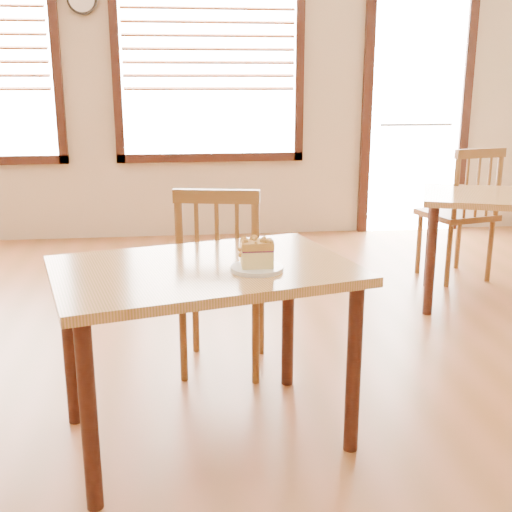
{
  "coord_description": "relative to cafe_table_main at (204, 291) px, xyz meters",
  "views": [
    {
      "loc": [
        -0.0,
        -2.16,
        1.46
      ],
      "look_at": [
        0.28,
        0.23,
        0.8
      ],
      "focal_mm": 45.0,
      "sensor_mm": 36.0,
      "label": 1
    }
  ],
  "objects": [
    {
      "name": "ground",
      "position": [
        -0.08,
        -0.29,
        -0.65
      ],
      "size": [
        8.0,
        8.0,
        0.0
      ],
      "primitive_type": "plane",
      "color": "brown"
    },
    {
      "name": "window_right",
      "position": [
        0.22,
        3.68,
        1.16
      ],
      "size": [
        1.76,
        0.1,
        1.96
      ],
      "color": "white",
      "rests_on": "room_shell"
    },
    {
      "name": "entry_door",
      "position": [
        2.22,
        3.69,
        0.55
      ],
      "size": [
        1.08,
        0.06,
        2.29
      ],
      "color": "white",
      "rests_on": "ground"
    },
    {
      "name": "cafe_table_main",
      "position": [
        0.0,
        0.0,
        0.0
      ],
      "size": [
        1.32,
        1.04,
        0.75
      ],
      "rotation": [
        0.0,
        0.0,
        0.25
      ],
      "color": "#C6814D",
      "rests_on": "ground"
    },
    {
      "name": "cafe_chair_main",
      "position": [
        0.11,
        0.64,
        -0.15
      ],
      "size": [
        0.52,
        0.52,
        0.99
      ],
      "rotation": [
        0.0,
        0.0,
        2.94
      ],
      "color": "brown",
      "rests_on": "ground"
    },
    {
      "name": "cafe_table_second",
      "position": [
        2.05,
        1.41,
        -0.0
      ],
      "size": [
        1.32,
        1.11,
        0.75
      ],
      "rotation": [
        0.0,
        0.0,
        -0.37
      ],
      "color": "#C6814D",
      "rests_on": "ground"
    },
    {
      "name": "cafe_chair_second",
      "position": [
        1.99,
        2.03,
        -0.14
      ],
      "size": [
        0.55,
        0.55,
        1.01
      ],
      "rotation": [
        0.0,
        0.0,
        3.38
      ],
      "color": "brown",
      "rests_on": "ground"
    },
    {
      "name": "plate",
      "position": [
        0.2,
        -0.09,
        0.11
      ],
      "size": [
        0.21,
        0.21,
        0.02
      ],
      "color": "white",
      "rests_on": "cafe_table_main"
    },
    {
      "name": "cake_slice",
      "position": [
        0.2,
        -0.08,
        0.17
      ],
      "size": [
        0.14,
        0.09,
        0.12
      ],
      "rotation": [
        0.0,
        0.0,
        -0.01
      ],
      "color": "#FFE490",
      "rests_on": "plate"
    }
  ]
}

